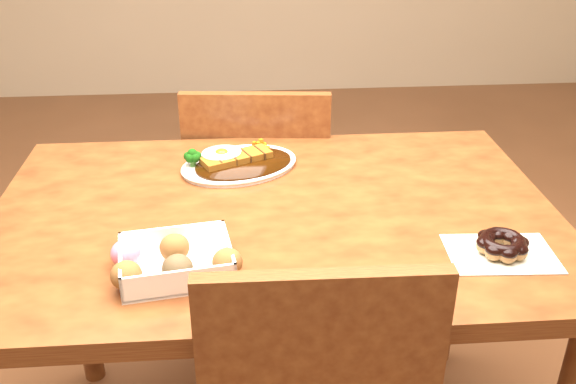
{
  "coord_description": "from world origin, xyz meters",
  "views": [
    {
      "loc": [
        -0.06,
        -1.19,
        1.42
      ],
      "look_at": [
        0.03,
        -0.03,
        0.81
      ],
      "focal_mm": 40.0,
      "sensor_mm": 36.0,
      "label": 1
    }
  ],
  "objects": [
    {
      "name": "katsu_curry_plate",
      "position": [
        -0.08,
        0.22,
        0.76
      ],
      "size": [
        0.33,
        0.29,
        0.06
      ],
      "rotation": [
        0.0,
        0.0,
        0.37
      ],
      "color": "white",
      "rests_on": "table"
    },
    {
      "name": "chair_far",
      "position": [
        -0.02,
        0.54,
        0.48
      ],
      "size": [
        0.46,
        0.46,
        0.87
      ],
      "rotation": [
        0.0,
        0.0,
        3.05
      ],
      "color": "#522210",
      "rests_on": "ground"
    },
    {
      "name": "donut_box",
      "position": [
        -0.19,
        -0.22,
        0.78
      ],
      "size": [
        0.24,
        0.18,
        0.06
      ],
      "rotation": [
        0.0,
        0.0,
        0.15
      ],
      "color": "white",
      "rests_on": "table"
    },
    {
      "name": "pon_de_ring",
      "position": [
        0.42,
        -0.2,
        0.77
      ],
      "size": [
        0.21,
        0.15,
        0.04
      ],
      "rotation": [
        0.0,
        0.0,
        -0.05
      ],
      "color": "silver",
      "rests_on": "table"
    },
    {
      "name": "table",
      "position": [
        0.0,
        0.0,
        0.65
      ],
      "size": [
        1.2,
        0.8,
        0.75
      ],
      "color": "#522210",
      "rests_on": "ground"
    }
  ]
}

